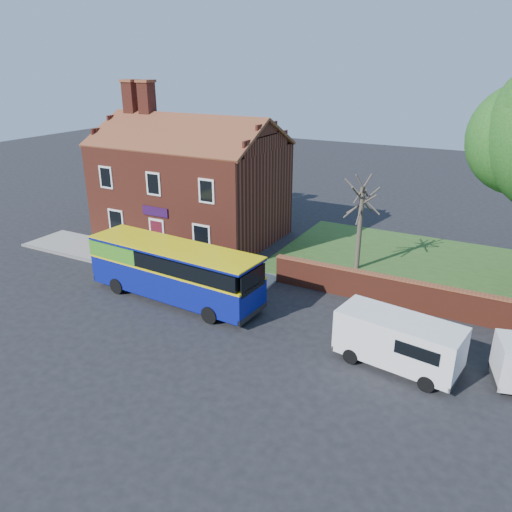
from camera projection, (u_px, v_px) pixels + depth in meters
The scene contains 9 objects.
ground at pixel (176, 326), 23.85m from camera, with size 120.00×120.00×0.00m, color black.
pavement at pixel (141, 260), 31.63m from camera, with size 18.00×3.50×0.12m, color gray.
kerb at pixel (122, 269), 30.20m from camera, with size 18.00×0.15×0.14m, color slate.
grass_strip at pixel (494, 280), 28.78m from camera, with size 26.00×12.00×0.04m, color #426B28.
shop_building at pixel (191, 189), 35.14m from camera, with size 12.30×8.13×10.50m.
boundary_wall at pixel (487, 310), 23.57m from camera, with size 22.00×0.38×1.60m.
bus at pixel (170, 268), 26.10m from camera, with size 9.97×3.12×3.00m.
van_near at pixel (399, 340), 20.26m from camera, with size 5.23×2.72×2.19m.
bare_tree at pixel (360, 224), 29.40m from camera, with size 2.07×2.47×5.52m.
Camera 1 is at (13.33, -16.68, 11.78)m, focal length 35.00 mm.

